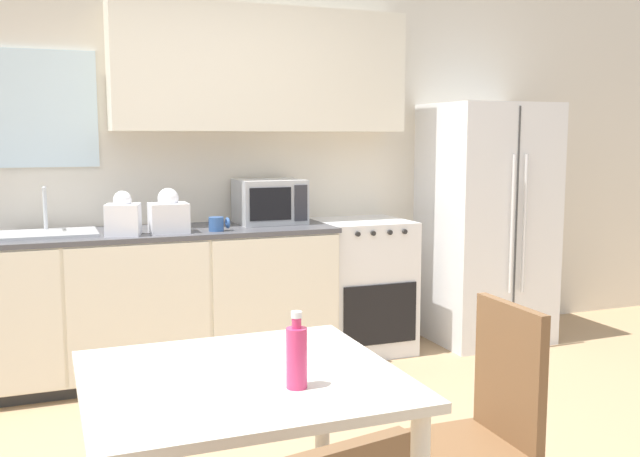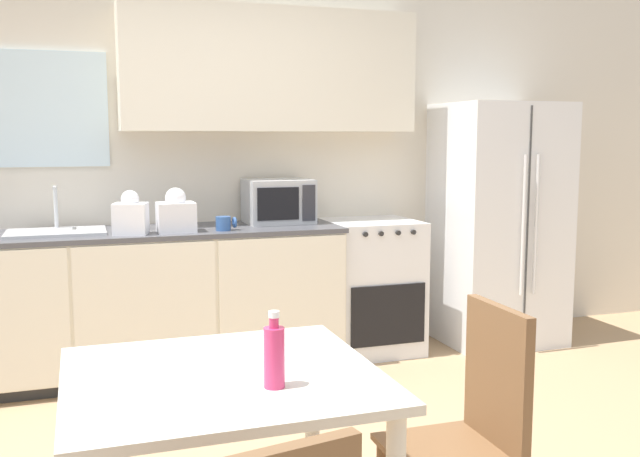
{
  "view_description": "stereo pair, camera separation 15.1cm",
  "coord_description": "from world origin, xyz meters",
  "px_view_note": "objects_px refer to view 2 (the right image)",
  "views": [
    {
      "loc": [
        -0.74,
        -2.69,
        1.49
      ],
      "look_at": [
        0.51,
        0.52,
        1.05
      ],
      "focal_mm": 40.0,
      "sensor_mm": 36.0,
      "label": 1
    },
    {
      "loc": [
        -0.6,
        -2.74,
        1.49
      ],
      "look_at": [
        0.51,
        0.52,
        1.05
      ],
      "focal_mm": 40.0,
      "sensor_mm": 36.0,
      "label": 2
    }
  ],
  "objects_px": {
    "dining_chair_side": "(474,421)",
    "drink_bottle": "(274,355)",
    "refrigerator": "(498,224)",
    "coffee_mug": "(225,223)",
    "microwave": "(278,201)",
    "dining_table": "(223,412)",
    "oven_range": "(371,286)"
  },
  "relations": [
    {
      "from": "dining_chair_side",
      "to": "drink_bottle",
      "type": "relative_size",
      "value": 4.15
    },
    {
      "from": "refrigerator",
      "to": "coffee_mug",
      "type": "distance_m",
      "value": 2.04
    },
    {
      "from": "drink_bottle",
      "to": "microwave",
      "type": "bearing_deg",
      "value": 74.32
    },
    {
      "from": "refrigerator",
      "to": "drink_bottle",
      "type": "height_order",
      "value": "refrigerator"
    },
    {
      "from": "dining_table",
      "to": "dining_chair_side",
      "type": "distance_m",
      "value": 0.86
    },
    {
      "from": "microwave",
      "to": "dining_chair_side",
      "type": "relative_size",
      "value": 0.46
    },
    {
      "from": "microwave",
      "to": "drink_bottle",
      "type": "bearing_deg",
      "value": -105.68
    },
    {
      "from": "refrigerator",
      "to": "microwave",
      "type": "xyz_separation_m",
      "value": [
        -1.62,
        0.14,
        0.2
      ]
    },
    {
      "from": "oven_range",
      "to": "dining_chair_side",
      "type": "relative_size",
      "value": 0.99
    },
    {
      "from": "coffee_mug",
      "to": "dining_chair_side",
      "type": "relative_size",
      "value": 0.14
    },
    {
      "from": "coffee_mug",
      "to": "dining_table",
      "type": "distance_m",
      "value": 2.3
    },
    {
      "from": "dining_chair_side",
      "to": "drink_bottle",
      "type": "xyz_separation_m",
      "value": [
        -0.73,
        -0.11,
        0.34
      ]
    },
    {
      "from": "refrigerator",
      "to": "coffee_mug",
      "type": "relative_size",
      "value": 13.62
    },
    {
      "from": "microwave",
      "to": "coffee_mug",
      "type": "xyz_separation_m",
      "value": [
        -0.42,
        -0.28,
        -0.1
      ]
    },
    {
      "from": "coffee_mug",
      "to": "drink_bottle",
      "type": "height_order",
      "value": "coffee_mug"
    },
    {
      "from": "microwave",
      "to": "drink_bottle",
      "type": "relative_size",
      "value": 1.92
    },
    {
      "from": "dining_table",
      "to": "dining_chair_side",
      "type": "bearing_deg",
      "value": -3.89
    },
    {
      "from": "drink_bottle",
      "to": "dining_table",
      "type": "bearing_deg",
      "value": 125.13
    },
    {
      "from": "dining_table",
      "to": "drink_bottle",
      "type": "bearing_deg",
      "value": -54.87
    },
    {
      "from": "refrigerator",
      "to": "dining_chair_side",
      "type": "distance_m",
      "value": 2.95
    },
    {
      "from": "oven_range",
      "to": "microwave",
      "type": "distance_m",
      "value": 0.89
    },
    {
      "from": "oven_range",
      "to": "dining_chair_side",
      "type": "distance_m",
      "value": 2.58
    },
    {
      "from": "refrigerator",
      "to": "dining_table",
      "type": "xyz_separation_m",
      "value": [
        -2.49,
        -2.37,
        -0.21
      ]
    },
    {
      "from": "refrigerator",
      "to": "coffee_mug",
      "type": "xyz_separation_m",
      "value": [
        -2.04,
        -0.14,
        0.1
      ]
    },
    {
      "from": "microwave",
      "to": "oven_range",
      "type": "bearing_deg",
      "value": -6.86
    },
    {
      "from": "refrigerator",
      "to": "dining_table",
      "type": "distance_m",
      "value": 3.44
    },
    {
      "from": "coffee_mug",
      "to": "drink_bottle",
      "type": "xyz_separation_m",
      "value": [
        -0.33,
        -2.4,
        -0.09
      ]
    },
    {
      "from": "coffee_mug",
      "to": "dining_table",
      "type": "height_order",
      "value": "coffee_mug"
    },
    {
      "from": "dining_chair_side",
      "to": "coffee_mug",
      "type": "bearing_deg",
      "value": 10.73
    },
    {
      "from": "refrigerator",
      "to": "drink_bottle",
      "type": "bearing_deg",
      "value": -133.01
    },
    {
      "from": "oven_range",
      "to": "drink_bottle",
      "type": "height_order",
      "value": "drink_bottle"
    },
    {
      "from": "oven_range",
      "to": "drink_bottle",
      "type": "xyz_separation_m",
      "value": [
        -1.4,
        -2.6,
        0.41
      ]
    }
  ]
}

